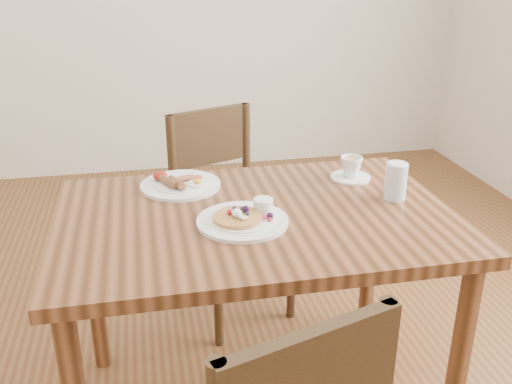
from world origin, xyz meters
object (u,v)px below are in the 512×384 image
(chair_far, at_px, (226,205))
(breakfast_plate, at_px, (179,184))
(pancake_plate, at_px, (244,218))
(water_glass, at_px, (396,181))
(teacup_saucer, at_px, (351,169))
(dining_table, at_px, (256,242))

(chair_far, distance_m, breakfast_plate, 0.52)
(pancake_plate, relative_size, water_glass, 2.27)
(pancake_plate, distance_m, teacup_saucer, 0.51)
(teacup_saucer, bearing_deg, pancake_plate, -147.68)
(breakfast_plate, relative_size, teacup_saucer, 1.93)
(breakfast_plate, distance_m, teacup_saucer, 0.60)
(dining_table, bearing_deg, pancake_plate, -130.30)
(dining_table, relative_size, breakfast_plate, 4.44)
(breakfast_plate, xyz_separation_m, teacup_saucer, (0.59, -0.04, 0.02))
(chair_far, xyz_separation_m, water_glass, (0.45, -0.63, 0.32))
(teacup_saucer, bearing_deg, dining_table, -150.57)
(pancake_plate, bearing_deg, breakfast_plate, 117.32)
(chair_far, distance_m, pancake_plate, 0.76)
(chair_far, distance_m, teacup_saucer, 0.64)
(dining_table, distance_m, pancake_plate, 0.13)
(breakfast_plate, height_order, water_glass, water_glass)
(dining_table, relative_size, pancake_plate, 4.44)
(dining_table, height_order, breakfast_plate, breakfast_plate)
(pancake_plate, xyz_separation_m, breakfast_plate, (-0.16, 0.32, -0.00))
(pancake_plate, xyz_separation_m, water_glass, (0.51, 0.08, 0.05))
(teacup_saucer, relative_size, water_glass, 1.18)
(dining_table, relative_size, water_glass, 10.08)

